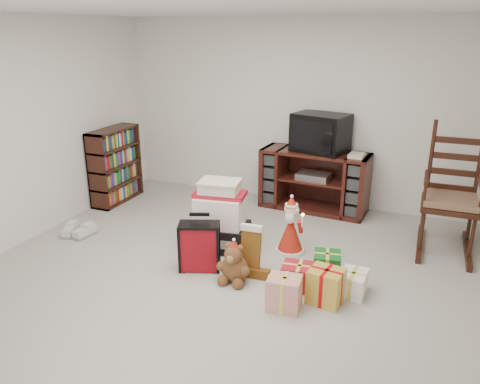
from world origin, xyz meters
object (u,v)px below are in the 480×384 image
bookshelf (116,167)px  gift_cluster (317,279)px  red_suitcase (199,246)px  sneaker_pair (78,231)px  rocking_chair (449,206)px  gift_pile (220,219)px  santa_figurine (291,231)px  mrs_claus_figurine (214,210)px  crt_television (321,133)px  tv_stand (314,181)px  teddy_bear (235,265)px

bookshelf → gift_cluster: bearing=-23.0°
red_suitcase → sneaker_pair: 1.75m
rocking_chair → gift_pile: (-2.33, -0.96, -0.16)m
bookshelf → santa_figurine: size_ratio=1.60×
mrs_claus_figurine → gift_cluster: mrs_claus_figurine is taller
rocking_chair → crt_television: size_ratio=1.88×
red_suitcase → gift_cluster: red_suitcase is taller
bookshelf → sneaker_pair: (0.29, -1.19, -0.45)m
rocking_chair → tv_stand: bearing=159.7°
bookshelf → red_suitcase: bearing=-34.3°
tv_stand → rocking_chair: (1.65, -0.60, 0.09)m
tv_stand → bookshelf: bearing=-161.0°
teddy_bear → santa_figurine: bearing=68.7°
sneaker_pair → tv_stand: bearing=31.6°
mrs_claus_figurine → crt_television: (1.03, 1.09, 0.83)m
gift_pile → mrs_claus_figurine: bearing=113.9°
crt_television → mrs_claus_figurine: bearing=-118.5°
rocking_chair → red_suitcase: bearing=-147.3°
sneaker_pair → gift_cluster: bearing=-10.8°
sneaker_pair → crt_television: (2.43, 1.94, 1.01)m
santa_figurine → teddy_bear: bearing=-111.3°
rocking_chair → santa_figurine: bearing=-153.8°
bookshelf → crt_television: size_ratio=1.35×
bookshelf → sneaker_pair: bearing=-76.4°
santa_figurine → mrs_claus_figurine: 1.11m
gift_cluster → sneaker_pair: bearing=176.5°
tv_stand → teddy_bear: (-0.23, -2.20, -0.23)m
mrs_claus_figurine → crt_television: 1.71m
bookshelf → red_suitcase: 2.45m
red_suitcase → teddy_bear: bearing=-33.5°
gift_pile → mrs_claus_figurine: gift_pile is taller
crt_television → santa_figurine: bearing=-73.5°
santa_figurine → crt_television: size_ratio=0.84×
santa_figurine → sneaker_pair: bearing=-167.7°
teddy_bear → crt_television: bearing=82.9°
bookshelf → rocking_chair: (4.32, 0.13, -0.01)m
santa_figurine → mrs_claus_figurine: (-1.07, 0.31, -0.03)m
red_suitcase → tv_stand: bearing=51.7°
teddy_bear → mrs_claus_figurine: size_ratio=0.68×
crt_television → red_suitcase: bearing=-93.4°
mrs_claus_figurine → crt_television: crt_television is taller
rocking_chair → teddy_bear: bearing=-140.1°
tv_stand → crt_television: 0.65m
red_suitcase → crt_television: (0.70, 2.12, 0.80)m
tv_stand → sneaker_pair: tv_stand is taller
red_suitcase → sneaker_pair: bearing=153.0°
gift_pile → red_suitcase: 0.55m
mrs_claus_figurine → teddy_bear: bearing=-56.4°
bookshelf → teddy_bear: 2.87m
bookshelf → rocking_chair: rocking_chair is taller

